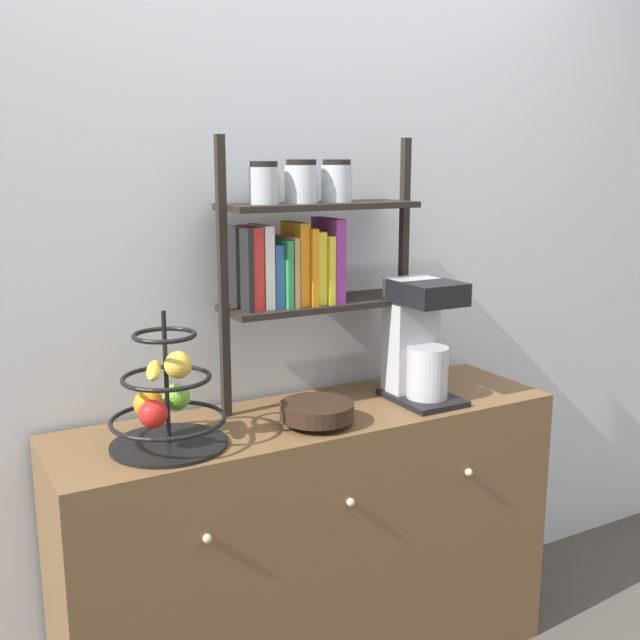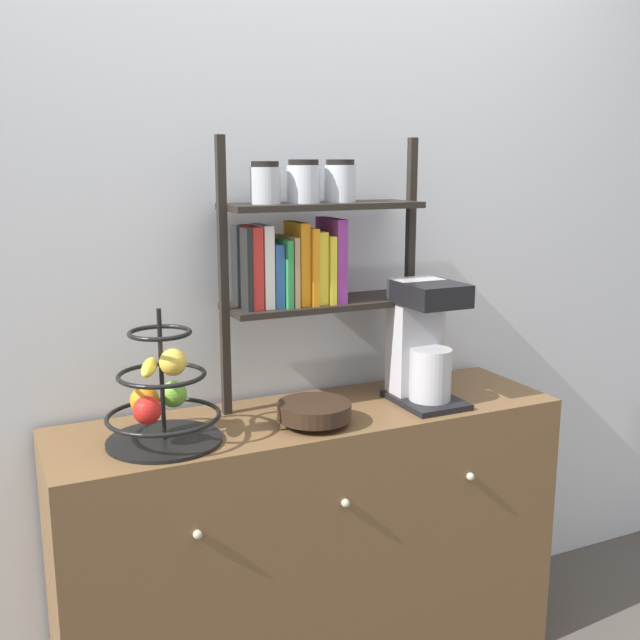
# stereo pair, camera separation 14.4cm
# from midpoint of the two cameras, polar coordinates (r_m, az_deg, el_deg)

# --- Properties ---
(wall_back) EXTENTS (7.00, 0.05, 2.60)m
(wall_back) POSITION_cam_midpoint_polar(r_m,az_deg,el_deg) (2.32, -1.43, 5.27)
(wall_back) COLOR silver
(wall_back) RESTS_ON ground_plane
(sideboard) EXTENTS (1.50, 0.44, 0.85)m
(sideboard) POSITION_cam_midpoint_polar(r_m,az_deg,el_deg) (2.36, 1.27, -16.96)
(sideboard) COLOR brown
(sideboard) RESTS_ON ground_plane
(coffee_maker) EXTENTS (0.18, 0.24, 0.37)m
(coffee_maker) POSITION_cam_midpoint_polar(r_m,az_deg,el_deg) (2.29, 9.62, -1.59)
(coffee_maker) COLOR black
(coffee_maker) RESTS_ON sideboard
(fruit_stand) EXTENTS (0.30, 0.30, 0.36)m
(fruit_stand) POSITION_cam_midpoint_polar(r_m,az_deg,el_deg) (1.97, -9.97, -6.03)
(fruit_stand) COLOR black
(fruit_stand) RESTS_ON sideboard
(wooden_bowl) EXTENTS (0.21, 0.21, 0.06)m
(wooden_bowl) POSITION_cam_midpoint_polar(r_m,az_deg,el_deg) (2.09, 1.55, -7.02)
(wooden_bowl) COLOR black
(wooden_bowl) RESTS_ON sideboard
(shelf_hutch) EXTENTS (0.63, 0.20, 0.79)m
(shelf_hutch) POSITION_cam_midpoint_polar(r_m,az_deg,el_deg) (2.19, 0.64, 5.46)
(shelf_hutch) COLOR black
(shelf_hutch) RESTS_ON sideboard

